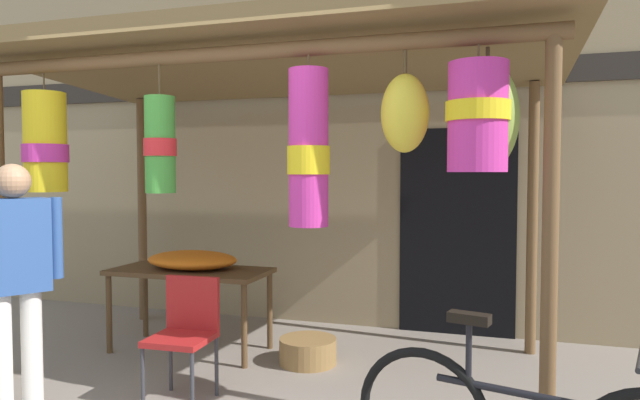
{
  "coord_description": "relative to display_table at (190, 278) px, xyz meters",
  "views": [
    {
      "loc": [
        1.83,
        -3.33,
        1.57
      ],
      "look_at": [
        0.54,
        0.78,
        1.37
      ],
      "focal_mm": 32.13,
      "sensor_mm": 36.0,
      "label": 1
    }
  ],
  "objects": [
    {
      "name": "wicker_basket_by_table",
      "position": [
        1.1,
        -0.02,
        -0.54
      ],
      "size": [
        0.47,
        0.47,
        0.21
      ],
      "primitive_type": "cylinder",
      "color": "olive",
      "rests_on": "ground_plane"
    },
    {
      "name": "display_table",
      "position": [
        0.0,
        0.0,
        0.0
      ],
      "size": [
        1.39,
        0.64,
        0.72
      ],
      "color": "brown",
      "rests_on": "ground_plane"
    },
    {
      "name": "market_stall_canopy",
      "position": [
        1.01,
        -0.28,
        1.63
      ],
      "size": [
        4.41,
        2.32,
        2.59
      ],
      "color": "brown",
      "rests_on": "ground_plane"
    },
    {
      "name": "folding_chair",
      "position": [
        0.52,
        -0.96,
        -0.14
      ],
      "size": [
        0.42,
        0.42,
        0.84
      ],
      "color": "#AD1E1E",
      "rests_on": "ground_plane"
    },
    {
      "name": "vendor_in_orange",
      "position": [
        -0.38,
        -1.53,
        0.31
      ],
      "size": [
        0.4,
        0.52,
        1.63
      ],
      "color": "silver",
      "rests_on": "ground_plane"
    },
    {
      "name": "shop_facade",
      "position": [
        0.76,
        1.37,
        1.37
      ],
      "size": [
        10.45,
        0.29,
        4.05
      ],
      "color": "#9E8966",
      "rests_on": "ground_plane"
    },
    {
      "name": "flower_heap_on_table",
      "position": [
        0.03,
        0.02,
        0.16
      ],
      "size": [
        0.82,
        0.57,
        0.16
      ],
      "color": "orange",
      "rests_on": "display_table"
    }
  ]
}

